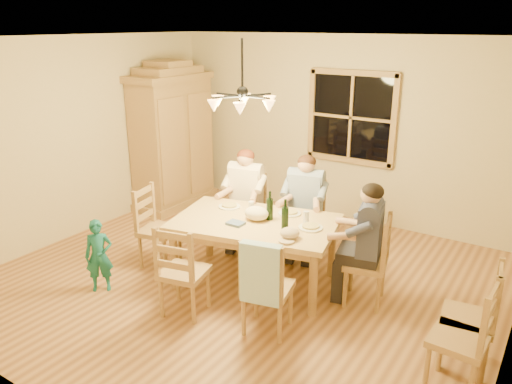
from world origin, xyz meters
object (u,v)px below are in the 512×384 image
Objects in this scene: armoire at (173,141)px; dining_table at (255,229)px; adult_plaid_man at (305,194)px; chair_end_right at (365,276)px; adult_woman at (246,187)px; child at (99,256)px; chair_spare_back at (465,334)px; chandelier at (242,101)px; chair_near_right at (267,302)px; wine_bottle_a at (270,205)px; chair_end_left at (160,242)px; wine_bottle_b at (285,214)px; adult_slate_man at (368,229)px; chair_far_right at (304,234)px; chair_spare_front at (456,355)px; chair_near_left at (185,285)px; chair_far_left at (246,226)px.

armoire is 1.16× the size of dining_table.
chair_end_right is at bearing 136.64° from adult_plaid_man.
adult_woman reaches higher than child.
adult_woman reaches higher than chair_spare_back.
chandelier is 0.78× the size of chair_spare_back.
chair_near_right is 1.77m from chair_spare_back.
wine_bottle_a is at bearing 74.69° from adult_plaid_man.
chair_end_left is (-1.09, -0.23, -1.77)m from chandelier.
wine_bottle_a is 1.00× the size of wine_bottle_b.
child is at bearing 105.49° from adult_slate_man.
wine_bottle_a is at bearing 45.38° from dining_table.
chair_far_right is 1.00× the size of chair_near_right.
dining_table is at bearing 78.57° from chair_spare_front.
child is (-0.72, -1.82, -0.43)m from adult_woman.
chair_near_right and chair_end_right have the same top height.
chair_near_left is at bearing 100.12° from chair_spare_front.
adult_plaid_man is 1.23m from adult_slate_man.
chair_end_left is at bearing 27.98° from chair_far_right.
chair_spare_front is (2.58, 0.33, 0.00)m from chair_near_left.
chair_end_left is at bearing -167.51° from dining_table.
chair_spare_back is (2.58, 0.67, 0.00)m from chair_near_left.
chair_far_left is 0.96m from adult_plaid_man.
wine_bottle_a is at bearing 128.03° from chair_far_left.
wine_bottle_a is 1.96m from child.
chair_spare_front is at bearing 143.42° from chair_far_left.
chair_end_left is (1.33, -1.77, -0.75)m from armoire.
adult_woman is (-0.62, 0.73, 0.18)m from dining_table.
chair_spare_back is (2.94, -0.98, -0.54)m from adult_woman.
dining_table is 2.00× the size of chair_end_right.
dining_table is at bearing 90.00° from chair_end_right.
chair_end_right is (1.34, 0.31, -1.77)m from chandelier.
chair_spare_front reaches higher than dining_table.
chair_near_left is 1.00× the size of chair_spare_front.
adult_slate_man is 1.50m from chair_spare_front.
adult_plaid_man is 2.68m from chair_spare_front.
wine_bottle_a is at bearing -27.37° from armoire.
dining_table is 2.00× the size of chair_near_right.
chandelier is 2.33× the size of wine_bottle_a.
adult_slate_man reaches higher than chair_spare_back.
adult_plaid_man is at bearing 80.11° from dining_table.
adult_woman is 0.96m from wine_bottle_a.
dining_table is at bearing 77.04° from chair_spare_back.
adult_woman is 0.88× the size of chair_spare_back.
chair_spare_back is at bearing 149.17° from chair_far_left.
wine_bottle_b is at bearing 95.17° from chair_near_right.
armoire is at bearing 72.64° from child.
chandelier reaches higher than chair_far_left.
chandelier reaches higher than adult_slate_man.
adult_woman is at bearing 26.00° from child.
armoire is 2.63× the size of adult_slate_man.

